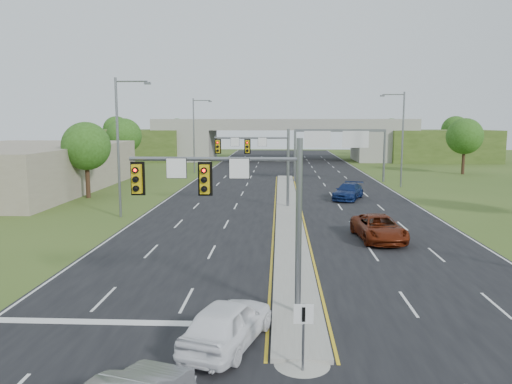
{
  "coord_description": "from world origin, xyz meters",
  "views": [
    {
      "loc": [
        -0.75,
        -18.85,
        7.61
      ],
      "look_at": [
        -2.3,
        13.71,
        3.0
      ],
      "focal_mm": 35.0,
      "sensor_mm": 36.0,
      "label": 1
    }
  ],
  "objects": [
    {
      "name": "tree_l_mid",
      "position": [
        -24.0,
        55.0,
        5.51
      ],
      "size": [
        5.2,
        5.2,
        8.12
      ],
      "color": "#382316",
      "rests_on": "ground"
    },
    {
      "name": "signal_mast_far",
      "position": [
        -2.26,
        24.93,
        4.73
      ],
      "size": [
        6.62,
        0.6,
        7.0
      ],
      "color": "slate",
      "rests_on": "ground"
    },
    {
      "name": "overpass",
      "position": [
        0.0,
        80.0,
        3.55
      ],
      "size": [
        80.0,
        14.0,
        8.1
      ],
      "color": "gray",
      "rests_on": "ground"
    },
    {
      "name": "car_far_b",
      "position": [
        6.02,
        30.07,
        0.8
      ],
      "size": [
        3.99,
        5.82,
        1.57
      ],
      "primitive_type": "imported",
      "rotation": [
        0.0,
        0.0,
        -0.37
      ],
      "color": "#0D1E52",
      "rests_on": "road"
    },
    {
      "name": "tree_back_a",
      "position": [
        -38.0,
        94.0,
        5.84
      ],
      "size": [
        6.0,
        6.0,
        8.85
      ],
      "color": "#382316",
      "rests_on": "ground"
    },
    {
      "name": "median",
      "position": [
        0.0,
        23.0,
        0.1
      ],
      "size": [
        2.0,
        54.0,
        0.16
      ],
      "primitive_type": "cube",
      "color": "gray",
      "rests_on": "road"
    },
    {
      "name": "car_white",
      "position": [
        -2.48,
        -2.75,
        0.83
      ],
      "size": [
        3.25,
        5.13,
        1.63
      ],
      "primitive_type": "imported",
      "rotation": [
        0.0,
        0.0,
        2.84
      ],
      "color": "white",
      "rests_on": "road"
    },
    {
      "name": "car_far_a",
      "position": [
        5.68,
        12.99,
        0.82
      ],
      "size": [
        3.13,
        5.93,
        1.59
      ],
      "primitive_type": "imported",
      "rotation": [
        0.0,
        0.0,
        0.09
      ],
      "color": "#5B1B09",
      "rests_on": "road"
    },
    {
      "name": "signal_mast_near",
      "position": [
        -2.26,
        -0.07,
        4.73
      ],
      "size": [
        6.62,
        0.6,
        7.0
      ],
      "color": "slate",
      "rests_on": "ground"
    },
    {
      "name": "sign_gantry",
      "position": [
        6.68,
        44.92,
        5.24
      ],
      "size": [
        11.58,
        0.44,
        6.67
      ],
      "color": "slate",
      "rests_on": "ground"
    },
    {
      "name": "lightpole_r_far",
      "position": [
        13.3,
        40.0,
        6.1
      ],
      "size": [
        2.85,
        0.25,
        11.0
      ],
      "color": "slate",
      "rests_on": "ground"
    },
    {
      "name": "lightpole_l_mid",
      "position": [
        -13.3,
        20.0,
        6.1
      ],
      "size": [
        2.85,
        0.25,
        11.0
      ],
      "color": "slate",
      "rests_on": "ground"
    },
    {
      "name": "tree_r_mid",
      "position": [
        26.0,
        55.0,
        5.51
      ],
      "size": [
        5.2,
        5.2,
        8.12
      ],
      "color": "#382316",
      "rests_on": "ground"
    },
    {
      "name": "tree_l_near",
      "position": [
        -20.0,
        30.0,
        5.18
      ],
      "size": [
        4.8,
        4.8,
        7.6
      ],
      "color": "#382316",
      "rests_on": "ground"
    },
    {
      "name": "keep_right_sign",
      "position": [
        0.0,
        -4.53,
        1.52
      ],
      "size": [
        0.6,
        0.13,
        2.2
      ],
      "color": "slate",
      "rests_on": "ground"
    },
    {
      "name": "road",
      "position": [
        0.0,
        35.0,
        0.01
      ],
      "size": [
        24.0,
        160.0,
        0.02
      ],
      "primitive_type": "cube",
      "color": "black",
      "rests_on": "ground"
    },
    {
      "name": "tree_back_b",
      "position": [
        -24.0,
        94.0,
        5.51
      ],
      "size": [
        5.6,
        5.6,
        8.32
      ],
      "color": "#382316",
      "rests_on": "ground"
    },
    {
      "name": "tree_back_d",
      "position": [
        38.0,
        94.0,
        5.84
      ],
      "size": [
        6.0,
        6.0,
        8.85
      ],
      "color": "#382316",
      "rests_on": "ground"
    },
    {
      "name": "lightpole_l_far",
      "position": [
        -13.3,
        55.0,
        6.1
      ],
      "size": [
        2.85,
        0.25,
        11.0
      ],
      "color": "slate",
      "rests_on": "ground"
    },
    {
      "name": "commercial_building",
      "position": [
        -30.0,
        35.0,
        2.5
      ],
      "size": [
        18.0,
        30.0,
        5.0
      ],
      "primitive_type": "cube",
      "color": "gray",
      "rests_on": "ground"
    },
    {
      "name": "lane_markings",
      "position": [
        -0.6,
        28.91,
        0.02
      ],
      "size": [
        23.72,
        160.0,
        0.01
      ],
      "color": "gold",
      "rests_on": "road"
    },
    {
      "name": "median_nose",
      "position": [
        0.0,
        -4.0,
        0.1
      ],
      "size": [
        2.0,
        2.0,
        0.16
      ],
      "primitive_type": "cone",
      "color": "gray",
      "rests_on": "road"
    },
    {
      "name": "ground",
      "position": [
        0.0,
        0.0,
        0.0
      ],
      "size": [
        240.0,
        240.0,
        0.0
      ],
      "primitive_type": "plane",
      "color": "#384F1C",
      "rests_on": "ground"
    },
    {
      "name": "tree_back_c",
      "position": [
        24.0,
        94.0,
        5.51
      ],
      "size": [
        5.6,
        5.6,
        8.32
      ],
      "color": "#382316",
      "rests_on": "ground"
    }
  ]
}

